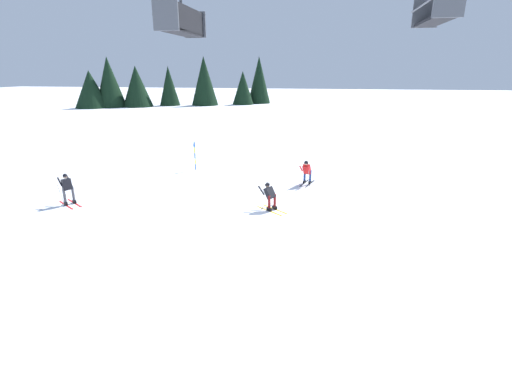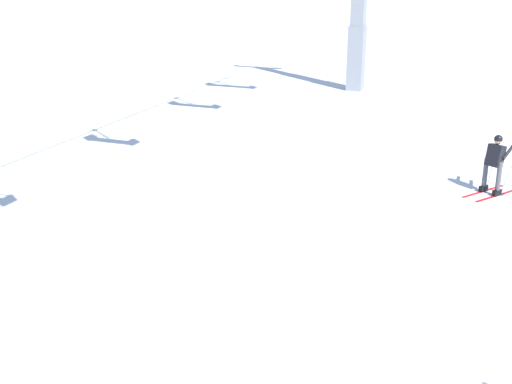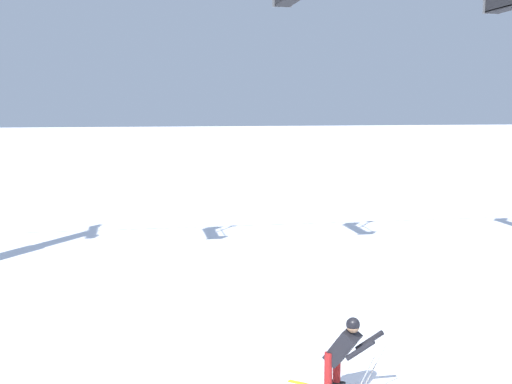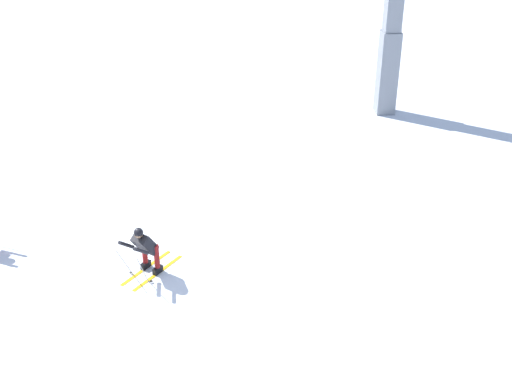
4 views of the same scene
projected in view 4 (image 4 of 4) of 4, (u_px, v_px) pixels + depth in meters
ground_plane at (111, 287)px, 16.06m from camera, size 260.00×260.00×0.00m
skier_carving_main at (145, 247)px, 16.13m from camera, size 1.69×1.50×1.51m
lift_tower_near at (394, 2)px, 23.72m from camera, size 0.68×2.51×9.76m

